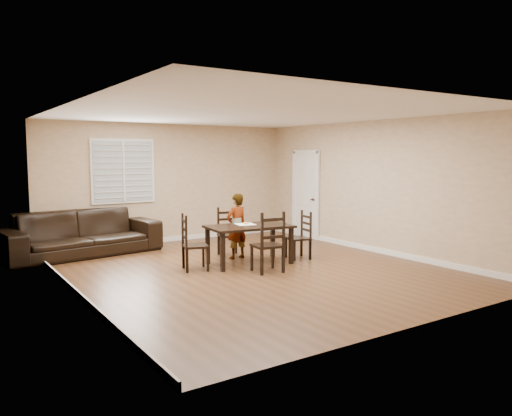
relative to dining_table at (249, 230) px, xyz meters
The scene contains 11 objects.
ground 0.78m from the dining_table, 116.36° to the right, with size 7.00×7.00×0.00m, color #55321D.
room 1.22m from the dining_table, 125.64° to the right, with size 6.04×7.04×2.72m.
dining_table is the anchor object (origin of this frame).
chair_near 0.99m from the dining_table, 83.19° to the left, with size 0.50×0.48×0.96m.
chair_far 0.84m from the dining_table, 96.37° to the right, with size 0.52×0.49×1.05m.
chair_left 1.18m from the dining_table, behind, with size 0.52×0.54×0.98m.
chair_right 1.18m from the dining_table, ahead, with size 0.46×0.48×0.92m.
child 0.55m from the dining_table, 83.72° to the left, with size 0.46×0.30×1.26m, color gray.
napkin 0.19m from the dining_table, 83.72° to the left, with size 0.33×0.33×0.00m, color silver.
donut 0.21m from the dining_table, 77.38° to the left, with size 0.10×0.10×0.04m.
sofa 3.47m from the dining_table, 133.14° to the left, with size 3.04×1.19×0.89m, color black.
Camera 1 is at (-4.65, -7.19, 1.98)m, focal length 35.00 mm.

